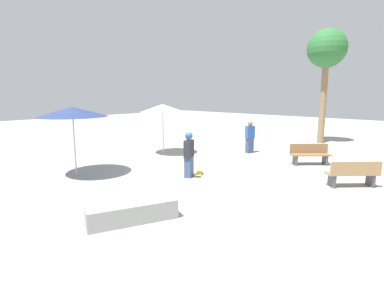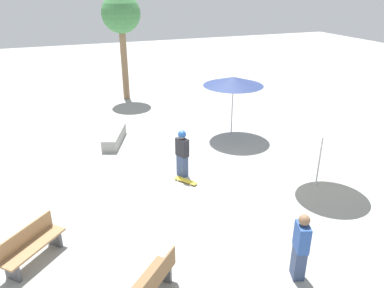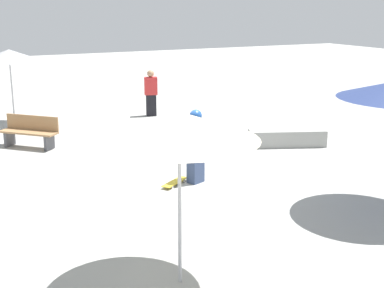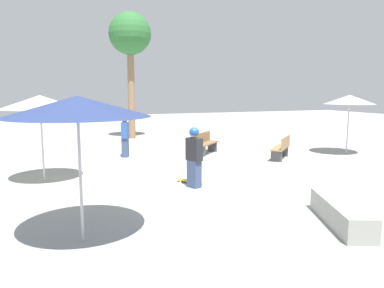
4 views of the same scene
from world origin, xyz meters
name	(u,v)px [view 1 (image 1 of 4)]	position (x,y,z in m)	size (l,w,h in m)	color
ground_plane	(203,180)	(0.00, 0.00, 0.00)	(60.00, 60.00, 0.00)	#9E9E99
skater_main	(189,153)	(-0.63, -0.03, 0.86)	(0.38, 0.48, 1.60)	#38476B
skateboard	(199,173)	(-0.57, 0.44, 0.06)	(0.62, 0.77, 0.07)	gold
concrete_ledge	(133,212)	(0.96, -3.62, 0.22)	(1.28, 2.11, 0.45)	gray
bench_near	(353,174)	(3.94, 2.62, 0.43)	(1.45, 1.44, 0.85)	#47474C
bench_far	(310,154)	(1.76, 4.75, 0.43)	(1.46, 1.43, 0.85)	#47474C
shade_umbrella_cream	(163,108)	(-4.33, 2.10, 2.23)	(2.13, 2.13, 2.42)	#B7B7BC
shade_umbrella_navy	(72,112)	(-3.72, -2.63, 2.29)	(2.40, 2.40, 2.47)	#B7B7BC
palm_tree_right	(327,51)	(0.08, 10.72, 5.29)	(2.19, 2.19, 6.55)	#896B4C
bystander_watching	(250,137)	(-1.40, 5.20, 0.79)	(0.37, 0.49, 1.58)	#38476B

